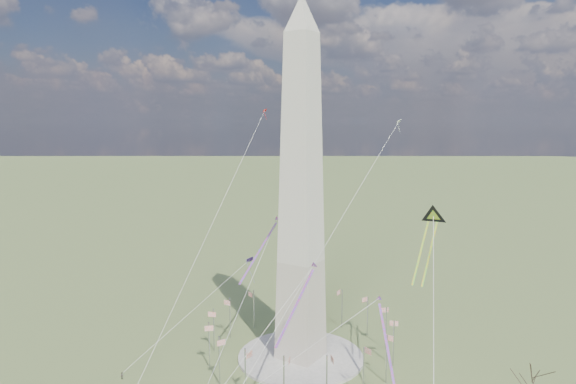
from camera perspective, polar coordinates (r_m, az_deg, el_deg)
The scene contains 13 objects.
ground at distance 155.07m, azimuth 1.43°, elevation -17.96°, with size 2000.00×2000.00×0.00m, color #4C6331.
plaza at distance 154.90m, azimuth 1.43°, elevation -17.83°, with size 36.00×36.00×0.80m, color #BCB3AC.
washington_monument at distance 140.94m, azimuth 1.49°, elevation -0.13°, with size 15.56×15.56×100.00m.
flagpole_ring at distance 152.04m, azimuth 1.43°, elevation -15.49°, with size 54.40×54.40×13.00m.
tree_near at distance 127.85m, azimuth 25.33°, elevation -18.51°, with size 9.90×9.90×17.32m.
person_west at distance 150.49m, azimuth -17.95°, elevation -18.82°, with size 0.89×0.69×1.83m, color gray.
kite_delta_black at distance 136.40m, azimuth 15.76°, elevation -3.02°, with size 7.67×20.25×16.61m.
kite_diamond_purple at distance 169.46m, azimuth -4.26°, elevation -7.82°, with size 2.56×3.13×9.15m.
kite_streamer_left at distance 120.92m, azimuth 1.51°, elevation -11.16°, with size 3.34×20.34×13.97m.
kite_streamer_mid at distance 149.12m, azimuth -2.57°, elevation -5.42°, with size 3.60×22.16×15.22m.
kite_streamer_right at distance 134.43m, azimuth 10.66°, elevation -14.82°, with size 14.03×20.21×16.03m.
kite_small_red at distance 184.34m, azimuth -2.59°, elevation 8.90°, with size 1.24×1.84×3.92m.
kite_small_white at distance 168.54m, azimuth 12.20°, elevation 7.50°, with size 1.46×2.14×4.51m.
Camera 1 is at (72.46, -119.29, 67.58)m, focal length 32.00 mm.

